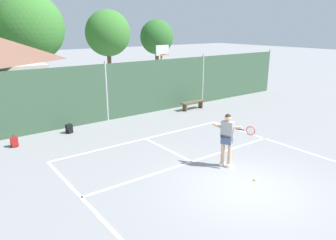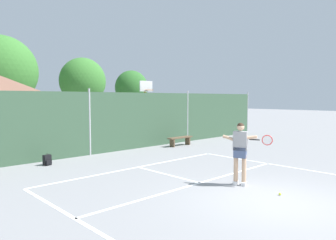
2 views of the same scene
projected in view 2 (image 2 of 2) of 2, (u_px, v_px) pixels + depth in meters
The scene contains 8 objects.
ground_plane at pixel (276, 202), 7.76m from camera, with size 120.00×120.00×0.00m, color gray.
court_markings at pixel (253, 196), 8.22m from camera, with size 8.30×11.10×0.01m.
chainlink_fence at pixel (90, 124), 14.15m from camera, with size 26.09×0.09×3.01m.
basketball_hoop at pixel (146, 103), 17.87m from camera, with size 0.90×0.67×3.55m.
tennis_player at pixel (241, 148), 9.26m from camera, with size 0.69×1.31×1.85m.
tennis_ball at pixel (280, 194), 8.34m from camera, with size 0.07×0.07×0.07m, color #CCE033.
backpack_black at pixel (47, 160), 12.06m from camera, with size 0.31×0.28×0.46m.
courtside_bench at pixel (180, 139), 16.95m from camera, with size 1.60×0.36×0.48m.
Camera 2 is at (-7.18, -3.64, 2.58)m, focal length 33.54 mm.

